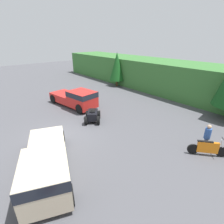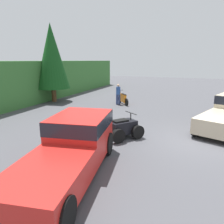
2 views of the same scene
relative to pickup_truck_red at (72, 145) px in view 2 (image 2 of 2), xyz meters
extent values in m
plane|color=#4C4C51|center=(4.51, -4.02, -0.95)|extent=(80.00, 80.00, 0.00)
cylinder|color=brown|center=(10.80, 8.42, -0.32)|extent=(0.42, 0.42, 1.25)
cone|color=#144719|center=(10.80, 8.42, 3.16)|extent=(3.06, 3.06, 5.70)
cube|color=red|center=(0.91, 0.15, 0.07)|extent=(2.76, 2.31, 1.53)
cube|color=#1E232D|center=(0.91, 0.15, 0.57)|extent=(2.78, 2.33, 0.49)
cube|color=red|center=(-1.80, -0.30, -0.30)|extent=(3.30, 2.40, 0.79)
cylinder|color=black|center=(1.42, 1.13, -0.49)|extent=(0.94, 0.42, 0.90)
cylinder|color=black|center=(1.70, -0.62, -0.49)|extent=(0.94, 0.42, 0.90)
cylinder|color=black|center=(-2.58, -1.32, -0.49)|extent=(0.94, 0.42, 0.90)
cube|color=beige|center=(5.99, -5.20, -0.30)|extent=(3.72, 2.97, 0.79)
cylinder|color=black|center=(9.74, -5.71, -0.49)|extent=(0.94, 0.59, 0.90)
cylinder|color=black|center=(5.35, -4.01, -0.49)|extent=(0.94, 0.59, 0.90)
cylinder|color=black|center=(12.47, 2.53, -0.63)|extent=(0.55, 0.48, 0.63)
cylinder|color=black|center=(11.26, 1.53, -0.63)|extent=(0.55, 0.48, 0.63)
cube|color=orange|center=(11.87, 2.03, -0.41)|extent=(1.00, 0.87, 0.69)
cylinder|color=#B7B7BC|center=(12.43, 2.49, -0.22)|extent=(0.26, 0.23, 0.79)
cylinder|color=black|center=(12.43, 2.49, 0.19)|extent=(0.41, 0.49, 0.04)
cube|color=black|center=(11.72, 1.90, -0.03)|extent=(0.75, 0.65, 0.06)
cylinder|color=black|center=(4.50, -0.55, -0.61)|extent=(0.67, 0.59, 0.68)
cylinder|color=black|center=(3.90, -1.32, -0.61)|extent=(0.67, 0.59, 0.68)
cylinder|color=black|center=(3.61, 0.15, -0.61)|extent=(0.67, 0.59, 0.68)
cylinder|color=black|center=(3.01, -0.62, -0.61)|extent=(0.67, 0.59, 0.68)
cube|color=black|center=(3.76, -0.58, -0.39)|extent=(1.52, 1.42, 0.61)
cylinder|color=black|center=(4.14, -0.89, 0.09)|extent=(0.07, 0.07, 0.35)
cylinder|color=black|center=(4.14, -0.89, 0.27)|extent=(0.60, 0.75, 0.04)
cube|color=black|center=(3.65, -0.50, -0.04)|extent=(0.87, 0.82, 0.08)
cylinder|color=navy|center=(11.54, 2.46, -0.51)|extent=(0.24, 0.24, 0.88)
cylinder|color=navy|center=(11.62, 2.28, -0.51)|extent=(0.24, 0.24, 0.88)
cylinder|color=#2D5199|center=(11.58, 2.37, 0.26)|extent=(0.49, 0.49, 0.66)
sphere|color=tan|center=(11.58, 2.37, 0.71)|extent=(0.32, 0.32, 0.24)
camera|label=1|loc=(14.88, -7.73, 5.49)|focal=28.00mm
camera|label=2|loc=(-6.04, -3.76, 2.82)|focal=35.00mm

